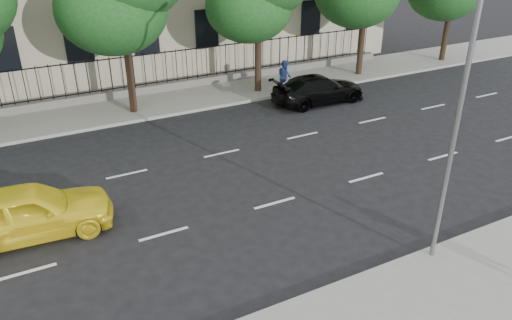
{
  "coord_description": "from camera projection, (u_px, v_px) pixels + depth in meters",
  "views": [
    {
      "loc": [
        -7.45,
        -10.32,
        9.03
      ],
      "look_at": [
        -0.47,
        3.0,
        1.56
      ],
      "focal_mm": 35.0,
      "sensor_mm": 36.0,
      "label": 1
    }
  ],
  "objects": [
    {
      "name": "ground",
      "position": [
        315.0,
        241.0,
        15.3
      ],
      "size": [
        120.0,
        120.0,
        0.0
      ],
      "primitive_type": "plane",
      "color": "black",
      "rests_on": "ground"
    },
    {
      "name": "far_sidewalk",
      "position": [
        168.0,
        101.0,
        26.38
      ],
      "size": [
        60.0,
        4.0,
        0.15
      ],
      "primitive_type": "cube",
      "color": "gray",
      "rests_on": "ground"
    },
    {
      "name": "lane_markings",
      "position": [
        246.0,
        176.0,
        19.07
      ],
      "size": [
        49.6,
        4.62,
        0.01
      ],
      "primitive_type": null,
      "color": "silver",
      "rests_on": "ground"
    },
    {
      "name": "iron_fence",
      "position": [
        157.0,
        82.0,
        27.47
      ],
      "size": [
        30.0,
        0.5,
        2.2
      ],
      "color": "slate",
      "rests_on": "far_sidewalk"
    },
    {
      "name": "street_light",
      "position": [
        447.0,
        83.0,
        12.65
      ],
      "size": [
        0.25,
        3.32,
        8.05
      ],
      "color": "slate",
      "rests_on": "near_sidewalk"
    },
    {
      "name": "yellow_taxi",
      "position": [
        28.0,
        212.0,
        15.21
      ],
      "size": [
        5.14,
        2.4,
        1.7
      ],
      "primitive_type": "imported",
      "rotation": [
        0.0,
        0.0,
        1.49
      ],
      "color": "yellow",
      "rests_on": "ground"
    },
    {
      "name": "black_sedan",
      "position": [
        319.0,
        89.0,
        26.12
      ],
      "size": [
        5.12,
        2.16,
        1.48
      ],
      "primitive_type": "imported",
      "rotation": [
        0.0,
        0.0,
        1.55
      ],
      "color": "black",
      "rests_on": "ground"
    },
    {
      "name": "pedestrian_far",
      "position": [
        285.0,
        76.0,
        27.27
      ],
      "size": [
        0.68,
        0.86,
        1.75
      ],
      "primitive_type": "imported",
      "rotation": [
        0.0,
        0.0,
        1.59
      ],
      "color": "navy",
      "rests_on": "far_sidewalk"
    }
  ]
}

